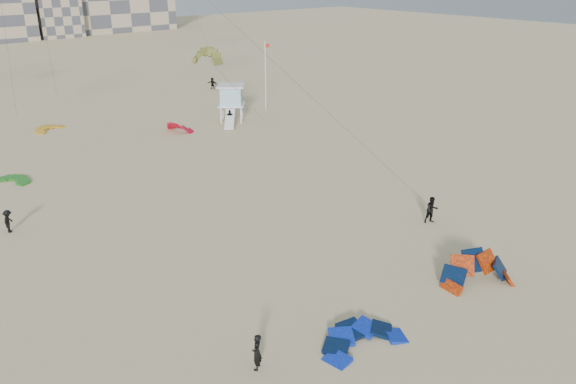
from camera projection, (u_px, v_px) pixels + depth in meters
ground at (303, 335)px, 26.77m from camera, size 320.00×320.00×0.00m
kite_ground_blue at (362, 343)px, 26.20m from camera, size 4.52×4.70×1.66m
kite_ground_orange at (477, 283)px, 31.14m from camera, size 5.64×5.58×4.28m
kite_ground_green at (11, 182)px, 45.64m from camera, size 4.45×4.43×0.70m
kite_ground_red_far at (179, 131)px, 59.45m from camera, size 3.87×3.77×3.02m
kite_ground_yellow at (49, 130)px, 59.94m from camera, size 4.26×4.36×1.03m
kitesurfer_main at (257, 352)px, 24.26m from camera, size 0.76×0.72×1.74m
kitesurfer_b at (432, 210)px, 38.13m from camera, size 1.12×1.02×1.87m
kitesurfer_c at (8, 221)px, 36.81m from camera, size 1.03×1.16×1.56m
kitesurfer_d at (230, 118)px, 61.10m from camera, size 1.11×0.96×1.79m
kitesurfer_f at (212, 83)px, 79.25m from camera, size 1.11×1.55×1.62m
kite_fly_olive at (207, 58)px, 54.62m from camera, size 8.06×4.13×8.36m
lifeguard_tower_near at (232, 103)px, 62.61m from camera, size 4.08×6.15×4.10m
flagpole at (266, 75)px, 66.32m from camera, size 0.66×0.10×8.16m
condo_fill_right at (55, 15)px, 135.16m from camera, size 10.00×10.00×10.00m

